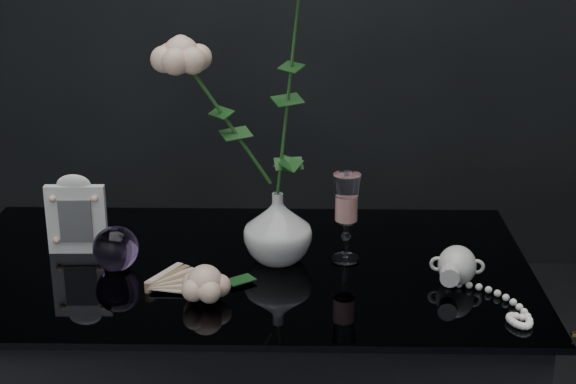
# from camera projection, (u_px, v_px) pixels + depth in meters

# --- Properties ---
(vase) EXTENTS (0.16, 0.16, 0.13)m
(vase) POSITION_uv_depth(u_px,v_px,m) (278.00, 228.00, 1.60)
(vase) COLOR silver
(vase) RESTS_ON table
(wine_glass) EXTENTS (0.06, 0.06, 0.17)m
(wine_glass) POSITION_uv_depth(u_px,v_px,m) (346.00, 218.00, 1.60)
(wine_glass) COLOR white
(wine_glass) RESTS_ON table
(picture_frame) EXTENTS (0.12, 0.09, 0.15)m
(picture_frame) POSITION_uv_depth(u_px,v_px,m) (76.00, 214.00, 1.64)
(picture_frame) COLOR white
(picture_frame) RESTS_ON table
(paperweight) EXTENTS (0.11, 0.11, 0.08)m
(paperweight) POSITION_uv_depth(u_px,v_px,m) (116.00, 249.00, 1.57)
(paperweight) COLOR #A679C4
(paperweight) RESTS_ON table
(paper_fan) EXTENTS (0.25, 0.22, 0.02)m
(paper_fan) POSITION_uv_depth(u_px,v_px,m) (148.00, 286.00, 1.50)
(paper_fan) COLOR beige
(paper_fan) RESTS_ON table
(loose_rose) EXTENTS (0.16, 0.20, 0.06)m
(loose_rose) POSITION_uv_depth(u_px,v_px,m) (205.00, 283.00, 1.46)
(loose_rose) COLOR #FFC5A4
(loose_rose) RESTS_ON table
(pearl_jar) EXTENTS (0.27, 0.27, 0.07)m
(pearl_jar) POSITION_uv_depth(u_px,v_px,m) (457.00, 264.00, 1.53)
(pearl_jar) COLOR silver
(pearl_jar) RESTS_ON table
(roses) EXTENTS (0.29, 0.13, 0.48)m
(roses) POSITION_uv_depth(u_px,v_px,m) (257.00, 85.00, 1.50)
(roses) COLOR beige
(roses) RESTS_ON vase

